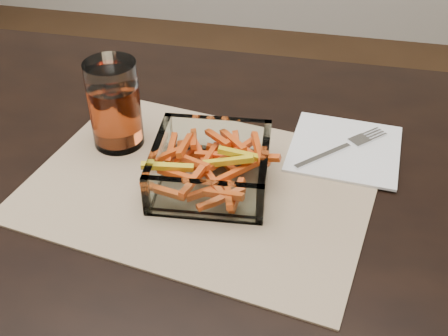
{
  "coord_description": "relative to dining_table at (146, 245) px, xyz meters",
  "views": [
    {
      "loc": [
        0.23,
        -0.52,
        1.24
      ],
      "look_at": [
        0.1,
        0.05,
        0.78
      ],
      "focal_mm": 45.0,
      "sensor_mm": 36.0,
      "label": 1
    }
  ],
  "objects": [
    {
      "name": "dining_table",
      "position": [
        0.0,
        0.0,
        0.0
      ],
      "size": [
        1.6,
        0.9,
        0.75
      ],
      "color": "black",
      "rests_on": "ground"
    },
    {
      "name": "fork",
      "position": [
        0.26,
        0.16,
        0.1
      ],
      "size": [
        0.13,
        0.13,
        0.0
      ],
      "rotation": [
        0.0,
        0.0,
        -0.78
      ],
      "color": "silver",
      "rests_on": "napkin"
    },
    {
      "name": "glass_bowl",
      "position": [
        0.08,
        0.05,
        0.12
      ],
      "size": [
        0.16,
        0.16,
        0.06
      ],
      "rotation": [
        0.0,
        0.0,
        0.09
      ],
      "color": "white",
      "rests_on": "placemat"
    },
    {
      "name": "napkin",
      "position": [
        0.26,
        0.16,
        0.09
      ],
      "size": [
        0.17,
        0.17,
        0.0
      ],
      "primitive_type": "cube",
      "rotation": [
        0.0,
        0.0,
        -0.08
      ],
      "color": "white",
      "rests_on": "placemat"
    },
    {
      "name": "placemat",
      "position": [
        0.07,
        0.04,
        0.09
      ],
      "size": [
        0.5,
        0.4,
        0.0
      ],
      "primitive_type": "cube",
      "rotation": [
        0.0,
        0.0,
        -0.16
      ],
      "color": "tan",
      "rests_on": "dining_table"
    },
    {
      "name": "tumbler",
      "position": [
        -0.07,
        0.11,
        0.15
      ],
      "size": [
        0.07,
        0.07,
        0.13
      ],
      "color": "white",
      "rests_on": "placemat"
    }
  ]
}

